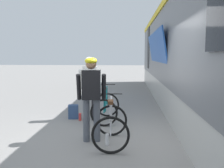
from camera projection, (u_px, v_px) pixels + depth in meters
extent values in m
plane|color=gray|center=(115.00, 142.00, 5.11)|extent=(80.00, 80.00, 0.00)
cube|color=#2356B2|center=(157.00, 55.00, 9.06)|extent=(0.32, 4.65, 1.68)
cube|color=black|center=(224.00, 14.00, 2.67)|extent=(0.04, 1.10, 0.80)
cube|color=black|center=(148.00, 47.00, 13.38)|extent=(0.03, 1.10, 2.29)
cylinder|color=#4C515B|center=(86.00, 120.00, 5.10)|extent=(0.14, 0.14, 0.90)
cylinder|color=#4C515B|center=(97.00, 120.00, 5.11)|extent=(0.14, 0.14, 0.90)
cube|color=black|center=(91.00, 85.00, 5.01)|extent=(0.40, 0.28, 0.60)
cylinder|color=black|center=(79.00, 87.00, 5.05)|extent=(0.12, 0.27, 0.56)
cylinder|color=black|center=(104.00, 87.00, 5.07)|extent=(0.12, 0.27, 0.56)
sphere|color=#9E7051|center=(91.00, 64.00, 4.96)|extent=(0.22, 0.22, 0.22)
ellipsoid|color=yellow|center=(91.00, 61.00, 4.96)|extent=(0.28, 0.30, 0.14)
cylinder|color=#232328|center=(86.00, 104.00, 6.79)|extent=(0.14, 0.14, 0.90)
cylinder|color=#232328|center=(94.00, 104.00, 6.81)|extent=(0.14, 0.14, 0.90)
cube|color=white|center=(90.00, 77.00, 6.71)|extent=(0.41, 0.28, 0.60)
cylinder|color=white|center=(80.00, 79.00, 6.74)|extent=(0.12, 0.27, 0.56)
cylinder|color=white|center=(99.00, 79.00, 6.77)|extent=(0.12, 0.27, 0.56)
sphere|color=beige|center=(90.00, 62.00, 6.66)|extent=(0.22, 0.22, 0.22)
ellipsoid|color=white|center=(90.00, 60.00, 6.65)|extent=(0.28, 0.30, 0.14)
torus|color=black|center=(111.00, 120.00, 5.45)|extent=(0.71, 0.09, 0.71)
torus|color=black|center=(111.00, 135.00, 4.44)|extent=(0.71, 0.09, 0.71)
cylinder|color=silver|center=(111.00, 113.00, 5.07)|extent=(0.08, 0.65, 0.63)
cylinder|color=silver|center=(111.00, 100.00, 4.91)|extent=(0.09, 0.85, 0.04)
cylinder|color=silver|center=(111.00, 119.00, 4.64)|extent=(0.06, 0.28, 0.62)
cylinder|color=silver|center=(111.00, 134.00, 4.62)|extent=(0.05, 0.36, 0.08)
cylinder|color=silver|center=(111.00, 120.00, 4.46)|extent=(0.03, 0.14, 0.56)
cylinder|color=silver|center=(111.00, 109.00, 5.39)|extent=(0.04, 0.08, 0.55)
cylinder|color=black|center=(111.00, 94.00, 5.33)|extent=(0.48, 0.05, 0.02)
cube|color=#4C2D19|center=(111.00, 102.00, 4.46)|extent=(0.11, 0.25, 0.06)
torus|color=black|center=(107.00, 105.00, 7.19)|extent=(0.71, 0.05, 0.71)
torus|color=black|center=(104.00, 113.00, 6.18)|extent=(0.71, 0.05, 0.71)
cylinder|color=#197A7F|center=(106.00, 99.00, 6.81)|extent=(0.05, 0.64, 0.63)
cylinder|color=#197A7F|center=(106.00, 88.00, 6.65)|extent=(0.04, 0.85, 0.04)
cylinder|color=#197A7F|center=(105.00, 101.00, 6.38)|extent=(0.04, 0.27, 0.62)
cylinder|color=#197A7F|center=(104.00, 112.00, 6.36)|extent=(0.03, 0.36, 0.08)
cylinder|color=#197A7F|center=(104.00, 102.00, 6.20)|extent=(0.02, 0.14, 0.56)
cylinder|color=#197A7F|center=(107.00, 96.00, 7.13)|extent=(0.03, 0.08, 0.55)
cylinder|color=black|center=(107.00, 84.00, 7.07)|extent=(0.48, 0.03, 0.02)
cube|color=#4C2D19|center=(104.00, 89.00, 6.20)|extent=(0.10, 0.24, 0.06)
cube|color=navy|center=(73.00, 112.00, 6.96)|extent=(0.30, 0.22, 0.40)
cylinder|color=silver|center=(107.00, 140.00, 4.91)|extent=(0.07, 0.07, 0.23)
cylinder|color=red|center=(80.00, 117.00, 6.76)|extent=(0.07, 0.07, 0.21)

